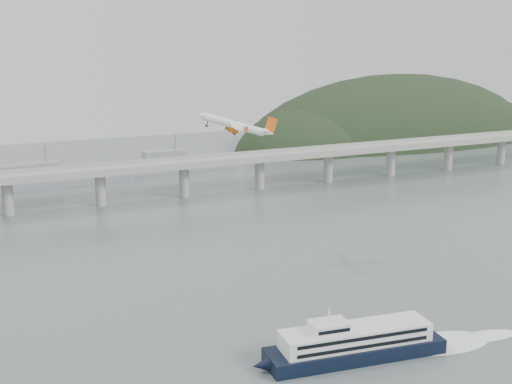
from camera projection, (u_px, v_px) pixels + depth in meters
name	position (u px, v px, depth m)	size (l,w,h in m)	color
ground	(326.00, 332.00, 226.15)	(900.00, 900.00, 0.00)	slate
bridge	(149.00, 171.00, 398.12)	(800.00, 22.00, 23.90)	#959593
headland	(407.00, 159.00, 640.49)	(365.00, 155.00, 156.00)	black
ferry	(355.00, 343.00, 207.74)	(91.98, 23.49, 17.36)	black
airliner	(236.00, 125.00, 284.37)	(33.90, 31.36, 12.34)	white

